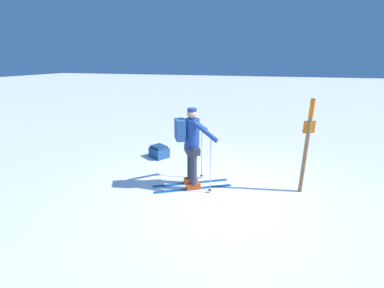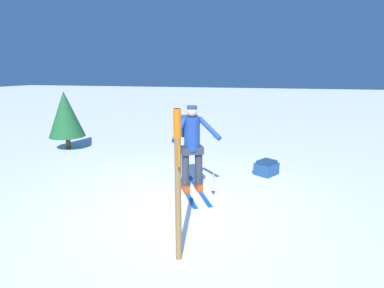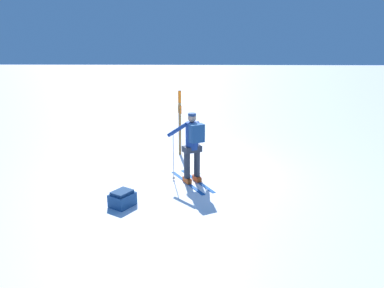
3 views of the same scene
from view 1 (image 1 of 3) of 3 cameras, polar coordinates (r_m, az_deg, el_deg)
ground_plane at (r=5.48m, az=5.99°, el=-10.39°), size 80.00×80.00×0.00m
skier at (r=5.27m, az=-0.25°, el=0.15°), size 1.17×1.65×1.71m
dropped_backpack at (r=7.26m, az=-7.31°, el=-1.70°), size 0.59×0.62×0.33m
trail_marker at (r=5.48m, az=24.25°, el=0.96°), size 0.12×0.23×1.92m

